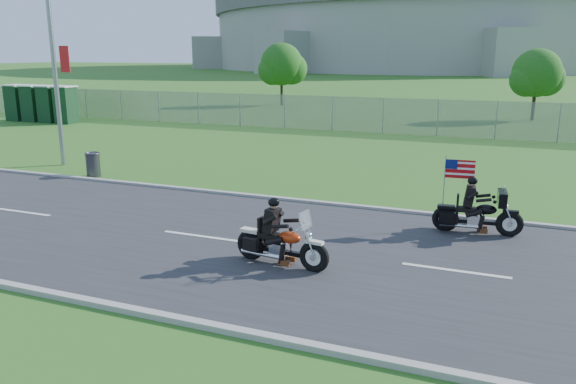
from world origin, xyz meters
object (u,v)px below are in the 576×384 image
at_px(porta_toilet_d, 17,103).
at_px(motorcycle_lead, 280,245).
at_px(motorcycle_follow, 477,215).
at_px(trash_can, 93,165).
at_px(streetlight, 54,21).
at_px(porta_toilet_c, 33,104).
at_px(porta_toilet_a, 66,105).
at_px(porta_toilet_b, 49,105).

bearing_deg(porta_toilet_d, motorcycle_lead, -34.01).
bearing_deg(motorcycle_lead, motorcycle_follow, 52.60).
relative_size(motorcycle_lead, trash_can, 2.57).
bearing_deg(streetlight, porta_toilet_c, 139.94).
xyz_separation_m(streetlight, trash_can, (2.63, -1.53, -5.21)).
bearing_deg(motorcycle_lead, porta_toilet_a, 148.40).
bearing_deg(motorcycle_follow, motorcycle_lead, -139.53).
xyz_separation_m(porta_toilet_d, motorcycle_follow, (30.41, -14.19, -0.64)).
bearing_deg(motorcycle_follow, porta_toilet_a, 146.54).
bearing_deg(streetlight, trash_can, -30.16).
distance_m(porta_toilet_a, motorcycle_follow, 29.81).
bearing_deg(trash_can, porta_toilet_d, 143.85).
height_order(motorcycle_lead, motorcycle_follow, motorcycle_follow).
bearing_deg(porta_toilet_b, streetlight, -43.35).
xyz_separation_m(porta_toilet_d, motorcycle_lead, (26.67, -18.00, -0.67)).
distance_m(porta_toilet_a, porta_toilet_d, 4.20).
bearing_deg(porta_toilet_b, porta_toilet_d, 180.00).
distance_m(motorcycle_lead, trash_can, 11.35).
xyz_separation_m(porta_toilet_a, porta_toilet_b, (-1.40, 0.00, 0.00)).
xyz_separation_m(porta_toilet_b, motorcycle_lead, (23.87, -18.00, -0.67)).
xyz_separation_m(motorcycle_lead, trash_can, (-9.82, 5.69, -0.04)).
height_order(porta_toilet_a, trash_can, porta_toilet_a).
xyz_separation_m(streetlight, porta_toilet_b, (-11.42, 10.78, -4.49)).
xyz_separation_m(porta_toilet_b, porta_toilet_d, (-2.80, 0.00, 0.00)).
bearing_deg(trash_can, porta_toilet_c, 141.46).
relative_size(porta_toilet_a, porta_toilet_c, 1.00).
bearing_deg(porta_toilet_b, porta_toilet_a, 0.00).
relative_size(porta_toilet_b, motorcycle_lead, 1.03).
xyz_separation_m(porta_toilet_c, motorcycle_follow, (29.01, -14.19, -0.64)).
bearing_deg(porta_toilet_b, porta_toilet_c, 180.00).
bearing_deg(porta_toilet_a, trash_can, -44.22).
relative_size(porta_toilet_a, motorcycle_lead, 1.03).
bearing_deg(motorcycle_follow, porta_toilet_c, 148.90).
distance_m(porta_toilet_c, motorcycle_lead, 31.03).
relative_size(porta_toilet_a, motorcycle_follow, 1.05).
bearing_deg(porta_toilet_c, motorcycle_lead, -35.46).
height_order(porta_toilet_c, trash_can, porta_toilet_c).
bearing_deg(motorcycle_lead, porta_toilet_b, 150.07).
distance_m(porta_toilet_b, porta_toilet_c, 1.40).
bearing_deg(porta_toilet_c, streetlight, -40.06).
xyz_separation_m(streetlight, porta_toilet_c, (-12.82, 10.78, -4.49)).
relative_size(motorcycle_lead, motorcycle_follow, 1.01).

